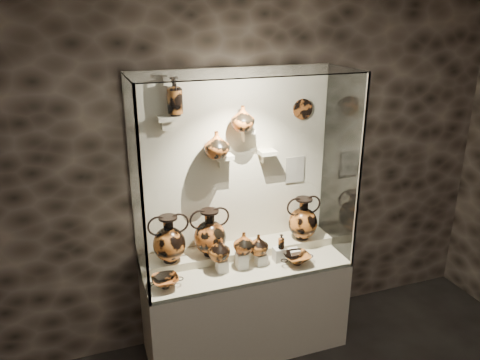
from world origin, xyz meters
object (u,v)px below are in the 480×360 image
amphora_right (303,218)px  jug_a (219,249)px  lekythos_tall (175,95)px  ovoid_vase_a (217,144)px  amphora_mid (210,232)px  kylix_right (297,258)px  jug_c (258,244)px  kylix_left (165,281)px  amphora_left (169,239)px  ovoid_vase_b (243,118)px  jug_b (244,243)px  lekythos_small (281,241)px

amphora_right → jug_a: 0.85m
lekythos_tall → ovoid_vase_a: 0.51m
amphora_mid → kylix_right: size_ratio=1.45×
jug_c → kylix_left: 0.81m
amphora_right → kylix_right: amphora_right is taller
jug_a → kylix_left: size_ratio=0.71×
amphora_left → ovoid_vase_b: bearing=18.3°
amphora_left → amphora_mid: bearing=12.3°
jug_b → jug_a: bearing=-167.8°
amphora_left → jug_a: amphora_left is taller
lekythos_tall → jug_b: bearing=-9.0°
lekythos_small → ovoid_vase_a: (-0.47, 0.25, 0.80)m
amphora_left → lekythos_tall: (0.12, 0.09, 1.13)m
amphora_right → ovoid_vase_a: size_ratio=1.81×
kylix_left → lekythos_tall: 1.41m
jug_a → ovoid_vase_b: size_ratio=0.95×
amphora_mid → jug_c: 0.41m
kylix_left → ovoid_vase_a: ovoid_vase_a is taller
amphora_right → lekythos_tall: lekythos_tall is taller
lekythos_tall → ovoid_vase_b: size_ratio=1.61×
jug_a → kylix_left: 0.49m
jug_b → ovoid_vase_b: bearing=86.9°
kylix_left → kylix_right: size_ratio=0.96×
lekythos_small → kylix_left: 1.00m
ovoid_vase_a → lekythos_tall: bearing=177.6°
lekythos_small → lekythos_tall: (-0.77, 0.29, 1.20)m
amphora_mid → jug_c: bearing=-45.3°
amphora_left → jug_a: size_ratio=2.11×
jug_a → jug_b: (0.21, -0.01, 0.03)m
lekythos_small → ovoid_vase_b: size_ratio=0.73×
jug_b → kylix_right: 0.47m
jug_a → lekythos_tall: bearing=147.1°
amphora_left → jug_b: amphora_left is taller
jug_a → lekythos_small: size_ratio=1.30×
lekythos_small → ovoid_vase_b: 1.06m
amphora_right → jug_b: (-0.62, -0.18, -0.04)m
jug_b → kylix_right: (0.43, -0.11, -0.16)m
jug_b → ovoid_vase_b: size_ratio=0.90×
kylix_right → ovoid_vase_a: ovoid_vase_a is taller
jug_c → kylix_right: size_ratio=0.63×
amphora_mid → jug_c: (0.36, -0.16, -0.09)m
amphora_right → lekythos_tall: (-1.07, 0.09, 1.13)m
amphora_left → jug_a: 0.41m
amphora_mid → kylix_right: 0.75m
ovoid_vase_a → jug_c: bearing=-34.0°
ovoid_vase_b → lekythos_small: bearing=-29.2°
jug_b → ovoid_vase_b: (0.08, 0.24, 0.97)m
amphora_left → amphora_right: (1.19, 0.00, -0.00)m
jug_c → amphora_mid: bearing=141.2°
amphora_left → ovoid_vase_b: 1.13m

